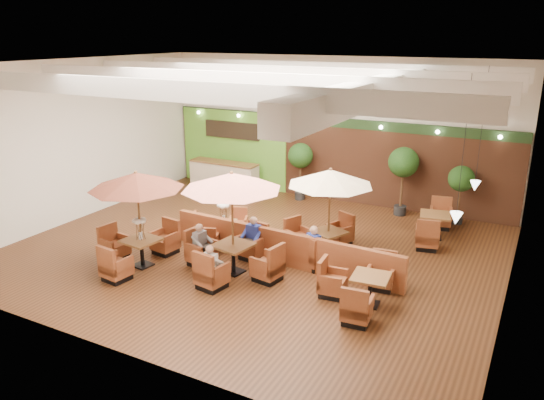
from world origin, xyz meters
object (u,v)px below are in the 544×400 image
Objects in this scene: diner_3 at (315,243)px; diner_4 at (315,243)px; topiary_1 at (403,165)px; table_1 at (232,205)px; topiary_0 at (300,158)px; booth_divider at (281,248)px; table_5 at (434,226)px; diner_2 at (201,240)px; table_3 at (224,230)px; table_4 at (359,289)px; topiary_2 at (461,181)px; diner_0 at (211,262)px; service_counter at (224,176)px; diner_1 at (253,234)px; table_2 at (328,193)px; table_0 at (136,199)px.

diner_4 is at bearing -147.13° from diner_3.
table_1 is at bearing -111.73° from topiary_1.
table_1 reaches higher than topiary_0.
booth_divider is 2.03m from table_1.
diner_2 is at bearing -148.26° from table_5.
diner_2 is at bearing -100.98° from table_3.
table_4 is 3.27× the size of diner_3.
topiary_2 reaches higher than diner_0.
diner_2 is (-5.81, -6.95, -0.78)m from topiary_2.
service_counter is 4.04× the size of diner_0.
diner_1 is at bearing 141.45° from diner_2.
diner_2 is at bearing -118.85° from topiary_1.
diner_2 is 3.19m from diner_4.
table_3 is at bearing -57.30° from service_counter.
table_3 is 1.80m from diner_2.
table_3 is 3.27× the size of diner_0.
table_2 is 3.98m from diner_0.
diner_4 is (2.91, 1.31, -0.00)m from diner_2.
diner_2 is (-1.96, -1.11, 0.25)m from booth_divider.
table_2 is at bearing 42.82° from table_0.
table_1 is at bearing 96.45° from diner_2.
table_1 is 1.20× the size of table_3.
topiary_2 is 7.61m from diner_1.
diner_4 is at bearing -61.33° from topiary_0.
diner_4 is at bearing 44.21° from table_1.
table_3 is at bearing -92.09° from topiary_0.
table_1 is at bearing 89.43° from diner_0.
service_counter is 8.30m from table_1.
service_counter is at bearing 99.97° from table_3.
diner_1 is at bearing -150.16° from diner_4.
table_3 is 1.61m from diner_1.
table_1 is at bearing -122.61° from diner_4.
topiary_0 is 8.15m from diner_0.
topiary_2 is at bearing 58.73° from diner_0.
diner_4 is at bearing 137.35° from table_4.
service_counter is 7.52m from topiary_1.
topiary_1 is at bearing -110.80° from diner_1.
diner_2 is at bearing -147.31° from booth_divider.
diner_0 is at bearing -109.40° from booth_divider.
table_2 reaches higher than topiary_0.
booth_divider is 2.26m from diner_2.
topiary_0 is 6.08m from diner_1.
diner_1 reaches higher than diner_4.
diner_1 reaches higher than booth_divider.
topiary_2 is at bearing 59.55° from booth_divider.
diner_3 is (4.43, 2.14, -1.22)m from table_0.
topiary_0 is (-1.23, 6.95, -0.26)m from table_1.
table_4 is 2.21m from diner_4.
service_counter is 1.24× the size of table_3.
table_2 is 5.56m from topiary_0.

